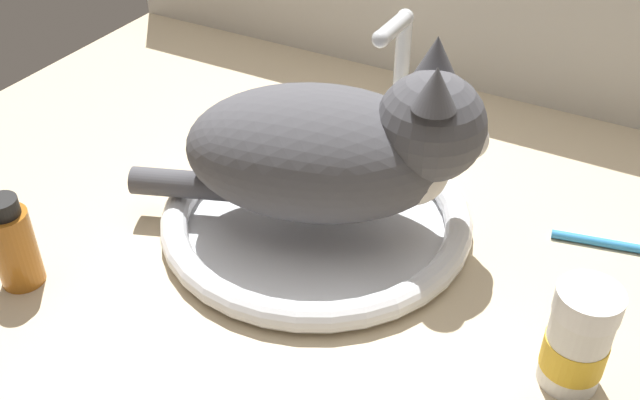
% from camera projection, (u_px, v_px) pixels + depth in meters
% --- Properties ---
extents(countertop, '(1.16, 0.77, 0.03)m').
position_uv_depth(countertop, '(325.00, 228.00, 0.88)').
color(countertop, '#CCB793').
rests_on(countertop, ground).
extents(sink_basin, '(0.35, 0.35, 0.03)m').
position_uv_depth(sink_basin, '(320.00, 218.00, 0.84)').
color(sink_basin, white).
rests_on(sink_basin, countertop).
extents(faucet, '(0.17, 0.10, 0.18)m').
position_uv_depth(faucet, '(401.00, 94.00, 0.97)').
color(faucet, silver).
rests_on(faucet, countertop).
extents(cat, '(0.38, 0.26, 0.20)m').
position_uv_depth(cat, '(344.00, 149.00, 0.78)').
color(cat, '#4C4C51').
rests_on(cat, sink_basin).
extents(amber_bottle, '(0.04, 0.04, 0.11)m').
position_uv_depth(amber_bottle, '(13.00, 244.00, 0.75)').
color(amber_bottle, '#B2661E').
rests_on(amber_bottle, countertop).
extents(pill_bottle, '(0.06, 0.06, 0.11)m').
position_uv_depth(pill_bottle, '(577.00, 341.00, 0.64)').
color(pill_bottle, white).
rests_on(pill_bottle, countertop).
extents(toothbrush, '(0.16, 0.04, 0.02)m').
position_uv_depth(toothbrush, '(631.00, 247.00, 0.82)').
color(toothbrush, '#338CD1').
rests_on(toothbrush, countertop).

